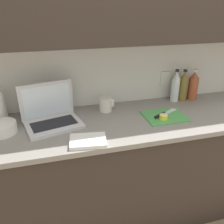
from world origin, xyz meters
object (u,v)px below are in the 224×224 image
object	(u,v)px
laptop	(51,115)
measuring_cup	(106,104)
cutting_board	(165,116)
bottle_water_clear	(175,87)
bottle_oil_tall	(183,86)
lemon_half_cut	(164,117)
bowl_white	(1,128)
bottle_green_soda	(193,86)
knife	(162,114)

from	to	relation	value
laptop	measuring_cup	world-z (taller)	laptop
cutting_board	bottle_water_clear	world-z (taller)	bottle_water_clear
bottle_oil_tall	measuring_cup	bearing A→B (deg)	-175.97
cutting_board	bottle_oil_tall	bearing A→B (deg)	42.12
lemon_half_cut	bowl_white	distance (m)	1.11
lemon_half_cut	bottle_oil_tall	bearing A→B (deg)	43.53
bottle_water_clear	measuring_cup	distance (m)	0.62
bottle_oil_tall	bowl_white	distance (m)	1.44
laptop	bottle_green_soda	distance (m)	1.21
bottle_water_clear	measuring_cup	world-z (taller)	bottle_water_clear
laptop	bowl_white	size ratio (longest dim) A/B	2.21
knife	bottle_green_soda	size ratio (longest dim) A/B	0.89
cutting_board	bottle_green_soda	xyz separation A→B (m)	(0.39, 0.26, 0.12)
cutting_board	bowl_white	size ratio (longest dim) A/B	1.58
laptop	cutting_board	xyz separation A→B (m)	(0.81, -0.11, -0.06)
lemon_half_cut	bottle_water_clear	xyz separation A→B (m)	(0.25, 0.31, 0.10)
lemon_half_cut	bottle_water_clear	distance (m)	0.41
lemon_half_cut	bottle_green_soda	distance (m)	0.53
laptop	bowl_white	distance (m)	0.33
bottle_green_soda	bottle_water_clear	size ratio (longest dim) A/B	0.96
bottle_oil_tall	measuring_cup	xyz separation A→B (m)	(-0.69, -0.05, -0.07)
bowl_white	knife	bearing A→B (deg)	-2.39
bottle_green_soda	measuring_cup	distance (m)	0.79
lemon_half_cut	bottle_oil_tall	xyz separation A→B (m)	(0.33, 0.31, 0.10)
knife	bottle_oil_tall	size ratio (longest dim) A/B	0.88
measuring_cup	laptop	bearing A→B (deg)	-165.91
bottle_green_soda	lemon_half_cut	bearing A→B (deg)	-143.62
cutting_board	bottle_green_soda	size ratio (longest dim) A/B	1.15
bottle_water_clear	bowl_white	distance (m)	1.37
bottle_oil_tall	bottle_water_clear	distance (m)	0.08
cutting_board	bottle_water_clear	bearing A→B (deg)	50.65
bottle_water_clear	laptop	bearing A→B (deg)	-171.58
laptop	lemon_half_cut	size ratio (longest dim) A/B	7.03
bowl_white	measuring_cup	bearing A→B (deg)	12.30
laptop	bottle_water_clear	xyz separation A→B (m)	(1.03, 0.15, 0.06)
bottle_green_soda	measuring_cup	bearing A→B (deg)	-176.45
cutting_board	measuring_cup	world-z (taller)	measuring_cup
bottle_green_soda	measuring_cup	xyz separation A→B (m)	(-0.79, -0.05, -0.07)
lemon_half_cut	bottle_water_clear	bearing A→B (deg)	51.06
bottle_oil_tall	bowl_white	size ratio (longest dim) A/B	1.40
bottle_oil_tall	cutting_board	bearing A→B (deg)	-137.88
bottle_green_soda	laptop	bearing A→B (deg)	-172.75
laptop	bottle_green_soda	xyz separation A→B (m)	(1.20, 0.15, 0.06)
cutting_board	bottle_water_clear	size ratio (longest dim) A/B	1.10
knife	lemon_half_cut	distance (m)	0.06
cutting_board	bottle_oil_tall	size ratio (longest dim) A/B	1.13
bottle_green_soda	bottle_water_clear	xyz separation A→B (m)	(-0.17, -0.00, 0.01)
lemon_half_cut	bottle_water_clear	world-z (taller)	bottle_water_clear
knife	bottle_oil_tall	bearing A→B (deg)	11.23
laptop	lemon_half_cut	xyz separation A→B (m)	(0.78, -0.16, -0.04)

